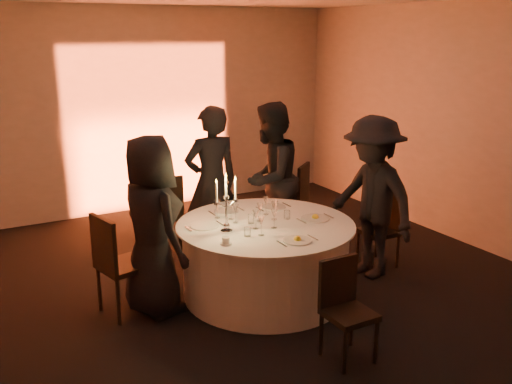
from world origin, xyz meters
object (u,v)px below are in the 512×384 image
banquet_table (265,259)px  guest_back_left (212,183)px  chair_back_right (295,196)px  guest_back_right (270,179)px  chair_back_left (165,210)px  coffee_cup (226,241)px  chair_right (384,225)px  chair_left (116,259)px  guest_right (372,198)px  candelabra (226,212)px  chair_front (344,304)px  guest_left (152,226)px

banquet_table → guest_back_left: size_ratio=0.99×
chair_back_right → guest_back_right: 0.74m
chair_back_right → guest_back_right: bearing=-11.1°
chair_back_left → guest_back_left: 0.67m
chair_back_left → coffee_cup: 1.88m
chair_right → chair_back_right: bearing=-164.0°
chair_left → guest_right: guest_right is taller
banquet_table → candelabra: size_ratio=3.06×
guest_back_right → coffee_cup: guest_back_right is taller
chair_back_left → chair_right: (2.09, -1.53, -0.09)m
chair_left → candelabra: size_ratio=1.70×
chair_left → coffee_cup: size_ratio=9.08×
chair_back_left → guest_right: bearing=153.4°
chair_back_right → guest_back_right: size_ratio=0.53×
guest_back_left → chair_right: bearing=143.7°
chair_left → chair_right: 3.05m
chair_left → coffee_cup: chair_left is taller
chair_front → chair_back_left: bearing=99.3°
guest_back_left → guest_right: guest_back_left is taller
banquet_table → chair_left: bearing=168.4°
chair_back_left → candelabra: size_ratio=1.71×
chair_front → banquet_table: bearing=89.0°
guest_back_left → candelabra: bearing=72.4°
coffee_cup → chair_front: bearing=-59.7°
chair_right → chair_front: (-1.59, -1.34, -0.01)m
chair_left → candelabra: candelabra is taller
chair_back_right → guest_left: bearing=-13.9°
guest_back_right → guest_right: bearing=85.4°
guest_back_left → guest_right: bearing=134.5°
guest_back_right → coffee_cup: size_ratio=16.73×
candelabra → guest_back_right: bearing=44.0°
chair_back_right → guest_right: (0.04, -1.46, 0.34)m
chair_back_right → guest_left: size_ratio=0.56×
chair_right → candelabra: candelabra is taller
guest_back_left → coffee_cup: (-0.58, -1.56, -0.11)m
banquet_table → guest_back_right: guest_back_right is taller
chair_back_left → coffee_cup: size_ratio=9.12×
chair_right → guest_back_left: guest_back_left is taller
banquet_table → coffee_cup: coffee_cup is taller
chair_back_right → chair_right: (0.36, -1.32, -0.07)m
chair_back_left → chair_right: chair_back_left is taller
banquet_table → guest_back_right: (0.66, 1.03, 0.54)m
guest_right → banquet_table: bearing=-100.7°
coffee_cup → candelabra: (0.15, 0.28, 0.18)m
chair_left → guest_right: bearing=-111.8°
chair_back_right → chair_front: bearing=25.5°
chair_back_left → guest_back_left: (0.49, -0.30, 0.34)m
guest_left → guest_back_right: size_ratio=0.94×
chair_front → guest_back_right: bearing=73.7°
chair_front → guest_back_right: (0.67, 2.36, 0.45)m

